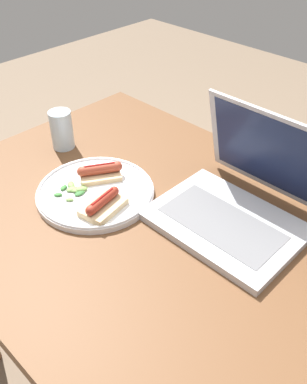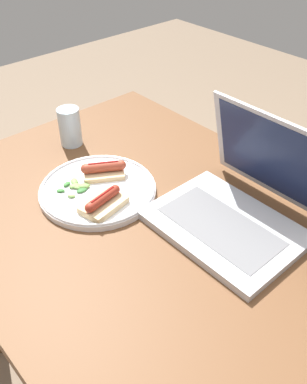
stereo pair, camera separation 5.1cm
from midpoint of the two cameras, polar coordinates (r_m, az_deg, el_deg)
desk at (r=1.02m, az=-0.58°, el=-7.61°), size 1.17×0.81×0.75m
laptop at (r=0.97m, az=9.75°, el=-1.41°), size 0.33×0.30×0.24m
plate at (r=1.06m, az=-9.13°, el=0.04°), size 0.29×0.29×0.02m
sausage_toast_left at (r=1.09m, az=-8.48°, el=2.66°), size 0.11×0.12×0.04m
sausage_toast_middle at (r=0.98m, az=-8.24°, el=-1.70°), size 0.09×0.11×0.04m
salad_pile at (r=1.06m, az=-11.93°, el=0.30°), size 0.07×0.08×0.01m
drinking_glass at (r=1.24m, az=-13.32°, el=8.06°), size 0.06×0.06×0.11m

